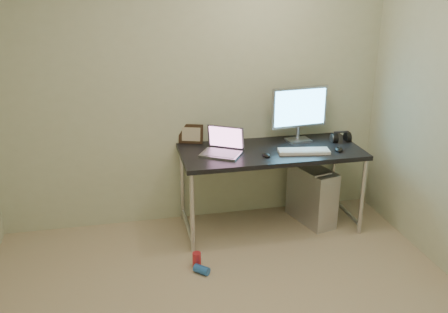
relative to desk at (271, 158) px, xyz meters
The scene contains 16 objects.
wall_back 0.92m from the desk, 150.78° to the left, with size 3.50×0.02×2.50m, color beige.
desk is the anchor object (origin of this frame).
tower_computer 0.58m from the desk, ahead, with size 0.35×0.55×0.56m.
cable_a 0.55m from the desk, 39.13° to the left, with size 0.01×0.01×0.70m, color black.
cable_b 0.61m from the desk, 31.37° to the left, with size 0.01×0.01×0.72m, color black.
can_red 1.12m from the desk, 144.47° to the right, with size 0.07×0.07×0.13m, color red.
can_white 1.11m from the desk, 144.73° to the right, with size 0.06×0.06×0.11m, color silver.
can_blue 1.17m from the desk, 138.92° to the right, with size 0.07×0.07×0.12m, color blue.
laptop 0.45m from the desk, behind, with size 0.42×0.40×0.23m.
monitor 0.52m from the desk, 30.30° to the left, with size 0.54×0.18×0.51m.
keyboard 0.30m from the desk, 28.47° to the right, with size 0.44×0.14×0.03m, color white.
mouse_right 0.60m from the desk, 15.24° to the right, with size 0.07×0.11×0.04m, color black.
mouse_left 0.20m from the desk, 120.44° to the right, with size 0.06×0.10×0.03m, color black.
headphones 0.71m from the desk, ahead, with size 0.17×0.11×0.12m.
picture_frame 0.75m from the desk, 153.91° to the left, with size 0.22×0.03×0.18m, color black.
webcam 0.50m from the desk, 141.22° to the left, with size 0.05×0.04×0.13m.
Camera 1 is at (-0.66, -2.55, 2.21)m, focal length 40.00 mm.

